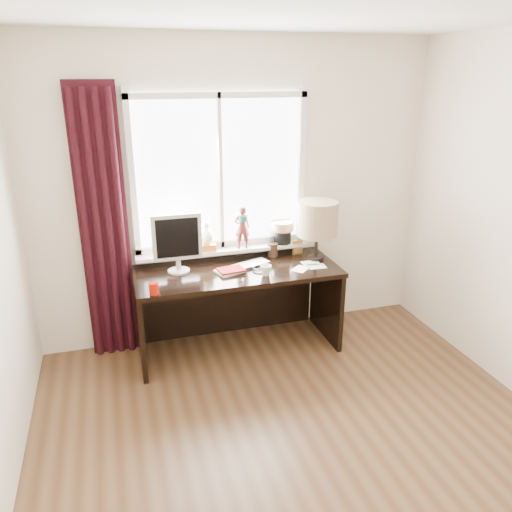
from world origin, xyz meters
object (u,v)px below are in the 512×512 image
object	(u,v)px
red_cup	(154,289)
table_lamp	(317,219)
laptop	(251,264)
mug	(266,270)
monitor	(177,240)
desk	(235,292)

from	to	relation	value
red_cup	table_lamp	bearing A→B (deg)	13.33
laptop	table_lamp	size ratio (longest dim) A/B	0.62
mug	monitor	world-z (taller)	monitor
monitor	table_lamp	xyz separation A→B (m)	(1.20, -0.05, 0.09)
table_lamp	monitor	bearing A→B (deg)	177.57
red_cup	table_lamp	distance (m)	1.51
mug	table_lamp	bearing A→B (deg)	23.06
desk	mug	bearing A→B (deg)	-56.05
laptop	monitor	world-z (taller)	monitor
table_lamp	laptop	bearing A→B (deg)	178.84
mug	red_cup	size ratio (longest dim) A/B	1.02
laptop	red_cup	world-z (taller)	red_cup
red_cup	desk	distance (m)	0.87
laptop	monitor	distance (m)	0.67
laptop	desk	xyz separation A→B (m)	(-0.14, 0.04, -0.26)
monitor	red_cup	bearing A→B (deg)	-121.66
laptop	monitor	xyz separation A→B (m)	(-0.61, 0.04, 0.27)
laptop	table_lamp	xyz separation A→B (m)	(0.59, -0.01, 0.35)
desk	table_lamp	distance (m)	0.95
mug	laptop	bearing A→B (deg)	102.90
red_cup	desk	world-z (taller)	red_cup
monitor	desk	bearing A→B (deg)	0.63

